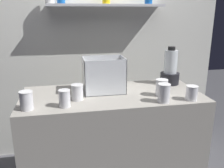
% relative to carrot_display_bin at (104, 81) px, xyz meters
% --- Properties ---
extents(counter, '(1.40, 0.64, 0.90)m').
position_rel_carrot_display_bin_xyz_m(counter, '(0.05, -0.07, -0.54)').
color(counter, '#9E998E').
rests_on(counter, ground_plane).
extents(back_wall_unit, '(2.60, 0.24, 2.50)m').
position_rel_carrot_display_bin_xyz_m(back_wall_unit, '(0.05, 0.70, 0.27)').
color(back_wall_unit, silver).
rests_on(back_wall_unit, ground_plane).
extents(carrot_display_bin, '(0.32, 0.22, 0.28)m').
position_rel_carrot_display_bin_xyz_m(carrot_display_bin, '(0.00, 0.00, 0.00)').
color(carrot_display_bin, white).
rests_on(carrot_display_bin, counter).
extents(blender_pitcher, '(0.17, 0.17, 0.33)m').
position_rel_carrot_display_bin_xyz_m(blender_pitcher, '(0.61, 0.11, 0.04)').
color(blender_pitcher, black).
rests_on(blender_pitcher, counter).
extents(juice_cup_mango_far_left, '(0.09, 0.09, 0.13)m').
position_rel_carrot_display_bin_xyz_m(juice_cup_mango_far_left, '(-0.56, -0.27, -0.03)').
color(juice_cup_mango_far_left, white).
rests_on(juice_cup_mango_far_left, counter).
extents(juice_cup_orange_left, '(0.08, 0.08, 0.12)m').
position_rel_carrot_display_bin_xyz_m(juice_cup_orange_left, '(-0.32, -0.27, -0.04)').
color(juice_cup_orange_left, white).
rests_on(juice_cup_orange_left, counter).
extents(juice_cup_orange_middle, '(0.09, 0.09, 0.12)m').
position_rel_carrot_display_bin_xyz_m(juice_cup_orange_middle, '(-0.22, -0.15, -0.04)').
color(juice_cup_orange_middle, white).
rests_on(juice_cup_orange_middle, counter).
extents(juice_cup_orange_right, '(0.09, 0.09, 0.13)m').
position_rel_carrot_display_bin_xyz_m(juice_cup_orange_right, '(0.38, -0.32, -0.03)').
color(juice_cup_orange_right, white).
rests_on(juice_cup_orange_right, counter).
extents(juice_cup_pomegranate_far_right, '(0.09, 0.09, 0.13)m').
position_rel_carrot_display_bin_xyz_m(juice_cup_pomegranate_far_right, '(0.41, -0.18, -0.03)').
color(juice_cup_pomegranate_far_right, white).
rests_on(juice_cup_pomegranate_far_right, counter).
extents(juice_cup_mango_rightmost, '(0.09, 0.09, 0.11)m').
position_rel_carrot_display_bin_xyz_m(juice_cup_mango_rightmost, '(0.59, -0.31, -0.04)').
color(juice_cup_mango_rightmost, white).
rests_on(juice_cup_mango_rightmost, counter).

